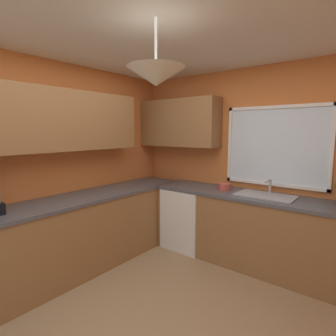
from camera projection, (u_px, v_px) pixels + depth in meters
ground_plane at (157, 330)px, 2.30m from camera, size 8.49×8.49×0.00m
room_shell at (157, 128)px, 2.61m from camera, size 3.56×3.98×2.56m
counter_run_left at (64, 239)px, 3.10m from camera, size 0.65×3.59×0.91m
counter_run_back at (254, 230)px, 3.37m from camera, size 2.65×0.65×0.91m
dishwasher at (189, 217)px, 3.94m from camera, size 0.60×0.60×0.86m
sink_assembly at (266, 195)px, 3.24m from camera, size 0.67×0.40×0.19m
bowl at (224, 187)px, 3.56m from camera, size 0.16×0.16×0.09m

